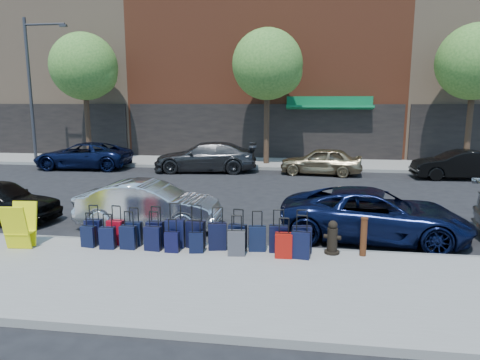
# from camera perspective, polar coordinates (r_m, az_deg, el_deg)

# --- Properties ---
(ground) EXTENTS (120.00, 120.00, 0.00)m
(ground) POSITION_cam_1_polar(r_m,az_deg,el_deg) (14.83, -1.38, -3.42)
(ground) COLOR black
(ground) RESTS_ON ground
(sidewalk_near) EXTENTS (60.00, 4.00, 0.15)m
(sidewalk_near) POSITION_cam_1_polar(r_m,az_deg,el_deg) (8.77, -8.50, -13.01)
(sidewalk_near) COLOR gray
(sidewalk_near) RESTS_ON ground
(sidewalk_far) EXTENTS (60.00, 4.00, 0.15)m
(sidewalk_far) POSITION_cam_1_polar(r_m,az_deg,el_deg) (24.56, 2.43, 2.28)
(sidewalk_far) COLOR gray
(sidewalk_far) RESTS_ON ground
(curb_near) EXTENTS (60.00, 0.08, 0.15)m
(curb_near) POSITION_cam_1_polar(r_m,az_deg,el_deg) (10.59, -5.38, -8.76)
(curb_near) COLOR gray
(curb_near) RESTS_ON ground
(curb_far) EXTENTS (60.00, 0.08, 0.15)m
(curb_far) POSITION_cam_1_polar(r_m,az_deg,el_deg) (22.58, 1.93, 1.56)
(curb_far) COLOR gray
(curb_far) RESTS_ON ground
(building_left) EXTENTS (15.00, 12.12, 16.00)m
(building_left) POSITION_cam_1_polar(r_m,az_deg,el_deg) (37.32, -22.48, 16.48)
(building_left) COLOR #95775B
(building_left) RESTS_ON ground
(building_center) EXTENTS (17.00, 12.85, 20.00)m
(building_center) POSITION_cam_1_polar(r_m,az_deg,el_deg) (32.91, 4.05, 21.66)
(building_center) COLOR brown
(building_center) RESTS_ON ground
(tree_left) EXTENTS (3.80, 3.80, 7.27)m
(tree_left) POSITION_cam_1_polar(r_m,az_deg,el_deg) (26.73, -19.79, 13.82)
(tree_left) COLOR black
(tree_left) RESTS_ON sidewalk_far
(tree_center) EXTENTS (3.80, 3.80, 7.27)m
(tree_center) POSITION_cam_1_polar(r_m,az_deg,el_deg) (23.84, 4.01, 14.88)
(tree_center) COLOR black
(tree_center) RESTS_ON sidewalk_far
(tree_right) EXTENTS (3.80, 3.80, 7.27)m
(tree_right) POSITION_cam_1_polar(r_m,az_deg,el_deg) (25.34, 29.14, 13.36)
(tree_right) COLOR black
(tree_right) RESTS_ON sidewalk_far
(streetlight) EXTENTS (2.59, 0.18, 8.00)m
(streetlight) POSITION_cam_1_polar(r_m,az_deg,el_deg) (27.57, -25.91, 11.71)
(streetlight) COLOR #333338
(streetlight) RESTS_ON sidewalk_far
(suitcase_front_0) EXTENTS (0.40, 0.23, 0.94)m
(suitcase_front_0) POSITION_cam_1_polar(r_m,az_deg,el_deg) (11.05, -18.92, -6.47)
(suitcase_front_0) COLOR black
(suitcase_front_0) RESTS_ON sidewalk_near
(suitcase_front_1) EXTENTS (0.41, 0.26, 0.94)m
(suitcase_front_1) POSITION_cam_1_polar(r_m,az_deg,el_deg) (10.81, -16.21, -6.68)
(suitcase_front_1) COLOR maroon
(suitcase_front_1) RESTS_ON sidewalk_near
(suitcase_front_2) EXTENTS (0.39, 0.22, 0.92)m
(suitcase_front_2) POSITION_cam_1_polar(r_m,az_deg,el_deg) (10.61, -13.97, -6.94)
(suitcase_front_2) COLOR black
(suitcase_front_2) RESTS_ON sidewalk_near
(suitcase_front_3) EXTENTS (0.41, 0.24, 0.96)m
(suitcase_front_3) POSITION_cam_1_polar(r_m,az_deg,el_deg) (10.45, -11.20, -7.02)
(suitcase_front_3) COLOR black
(suitcase_front_3) RESTS_ON sidewalk_near
(suitcase_front_4) EXTENTS (0.46, 0.28, 1.06)m
(suitcase_front_4) POSITION_cam_1_polar(r_m,az_deg,el_deg) (10.27, -8.63, -7.06)
(suitcase_front_4) COLOR black
(suitcase_front_4) RESTS_ON sidewalk_near
(suitcase_front_5) EXTENTS (0.45, 0.29, 1.02)m
(suitcase_front_5) POSITION_cam_1_polar(r_m,az_deg,el_deg) (10.20, -5.92, -7.20)
(suitcase_front_5) COLOR black
(suitcase_front_5) RESTS_ON sidewalk_near
(suitcase_front_6) EXTENTS (0.45, 0.30, 1.00)m
(suitcase_front_6) POSITION_cam_1_polar(r_m,az_deg,el_deg) (10.02, -3.02, -7.50)
(suitcase_front_6) COLOR black
(suitcase_front_6) RESTS_ON sidewalk_near
(suitcase_front_7) EXTENTS (0.43, 0.28, 0.97)m
(suitcase_front_7) POSITION_cam_1_polar(r_m,az_deg,el_deg) (9.97, -0.33, -7.65)
(suitcase_front_7) COLOR black
(suitcase_front_7) RESTS_ON sidewalk_near
(suitcase_front_8) EXTENTS (0.41, 0.26, 0.94)m
(suitcase_front_8) POSITION_cam_1_polar(r_m,az_deg,el_deg) (9.94, 2.30, -7.78)
(suitcase_front_8) COLOR black
(suitcase_front_8) RESTS_ON sidewalk_near
(suitcase_front_9) EXTENTS (0.42, 0.25, 0.99)m
(suitcase_front_9) POSITION_cam_1_polar(r_m,az_deg,el_deg) (9.89, 5.13, -7.81)
(suitcase_front_9) COLOR black
(suitcase_front_9) RESTS_ON sidewalk_near
(suitcase_front_10) EXTENTS (0.44, 0.29, 1.00)m
(suitcase_front_10) POSITION_cam_1_polar(r_m,az_deg,el_deg) (9.88, 8.25, -7.86)
(suitcase_front_10) COLOR black
(suitcase_front_10) RESTS_ON sidewalk_near
(suitcase_back_0) EXTENTS (0.37, 0.25, 0.82)m
(suitcase_back_0) POSITION_cam_1_polar(r_m,az_deg,el_deg) (10.82, -19.49, -7.07)
(suitcase_back_0) COLOR black
(suitcase_back_0) RESTS_ON sidewalk_near
(suitcase_back_1) EXTENTS (0.36, 0.23, 0.83)m
(suitcase_back_1) POSITION_cam_1_polar(r_m,az_deg,el_deg) (10.54, -17.25, -7.38)
(suitcase_back_1) COLOR black
(suitcase_back_1) RESTS_ON sidewalk_near
(suitcase_back_2) EXTENTS (0.38, 0.23, 0.89)m
(suitcase_back_2) POSITION_cam_1_polar(r_m,az_deg,el_deg) (10.40, -14.65, -7.39)
(suitcase_back_2) COLOR black
(suitcase_back_2) RESTS_ON sidewalk_near
(suitcase_back_3) EXTENTS (0.40, 0.26, 0.91)m
(suitcase_back_3) POSITION_cam_1_polar(r_m,az_deg,el_deg) (10.17, -11.49, -7.61)
(suitcase_back_3) COLOR black
(suitcase_back_3) RESTS_ON sidewalk_near
(suitcase_back_4) EXTENTS (0.32, 0.19, 0.77)m
(suitcase_back_4) POSITION_cam_1_polar(r_m,az_deg,el_deg) (9.99, -9.04, -8.13)
(suitcase_back_4) COLOR black
(suitcase_back_4) RESTS_ON sidewalk_near
(suitcase_back_5) EXTENTS (0.35, 0.24, 0.76)m
(suitcase_back_5) POSITION_cam_1_polar(r_m,az_deg,el_deg) (9.88, -5.85, -8.27)
(suitcase_back_5) COLOR black
(suitcase_back_5) RESTS_ON sidewalk_near
(suitcase_back_7) EXTENTS (0.40, 0.26, 0.91)m
(suitcase_back_7) POSITION_cam_1_polar(r_m,az_deg,el_deg) (9.66, -0.47, -8.38)
(suitcase_back_7) COLOR #3D3C41
(suitcase_back_7) RESTS_ON sidewalk_near
(suitcase_back_9) EXTENTS (0.38, 0.23, 0.89)m
(suitcase_back_9) POSITION_cam_1_polar(r_m,az_deg,el_deg) (9.56, 5.84, -8.66)
(suitcase_back_9) COLOR #9E110A
(suitcase_back_9) RESTS_ON sidewalk_near
(suitcase_back_10) EXTENTS (0.43, 0.29, 0.96)m
(suitcase_back_10) POSITION_cam_1_polar(r_m,az_deg,el_deg) (9.57, 8.13, -8.56)
(suitcase_back_10) COLOR black
(suitcase_back_10) RESTS_ON sidewalk_near
(fire_hydrant) EXTENTS (0.40, 0.35, 0.77)m
(fire_hydrant) POSITION_cam_1_polar(r_m,az_deg,el_deg) (9.96, 12.21, -7.61)
(fire_hydrant) COLOR black
(fire_hydrant) RESTS_ON sidewalk_near
(bollard) EXTENTS (0.16, 0.16, 0.88)m
(bollard) POSITION_cam_1_polar(r_m,az_deg,el_deg) (9.96, 16.16, -7.19)
(bollard) COLOR #38190C
(bollard) RESTS_ON sidewalk_near
(display_rack) EXTENTS (0.64, 0.70, 1.05)m
(display_rack) POSITION_cam_1_polar(r_m,az_deg,el_deg) (11.31, -27.28, -5.50)
(display_rack) COLOR #F3EE0D
(display_rack) RESTS_ON sidewalk_near
(car_near_1) EXTENTS (4.01, 1.40, 1.32)m
(car_near_1) POSITION_cam_1_polar(r_m,az_deg,el_deg) (12.42, -12.01, -3.25)
(car_near_1) COLOR silver
(car_near_1) RESTS_ON ground
(car_near_2) EXTENTS (4.98, 2.71, 1.33)m
(car_near_2) POSITION_cam_1_polar(r_m,az_deg,el_deg) (11.65, 17.44, -4.40)
(car_near_2) COLOR black
(car_near_2) RESTS_ON ground
(car_far_0) EXTENTS (5.15, 2.54, 1.40)m
(car_far_0) POSITION_cam_1_polar(r_m,az_deg,el_deg) (24.36, -20.19, 3.07)
(car_far_0) COLOR black
(car_far_0) RESTS_ON ground
(car_far_1) EXTENTS (5.41, 2.66, 1.51)m
(car_far_1) POSITION_cam_1_polar(r_m,az_deg,el_deg) (21.94, -4.64, 3.08)
(car_far_1) COLOR #303033
(car_far_1) RESTS_ON ground
(car_far_2) EXTENTS (4.10, 2.01, 1.35)m
(car_far_2) POSITION_cam_1_polar(r_m,az_deg,el_deg) (21.34, 10.74, 2.50)
(car_far_2) COLOR #917C58
(car_far_2) RESTS_ON ground
(car_far_3) EXTENTS (4.12, 1.53, 1.35)m
(car_far_3) POSITION_cam_1_polar(r_m,az_deg,el_deg) (22.16, 27.14, 1.81)
(car_far_3) COLOR black
(car_far_3) RESTS_ON ground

